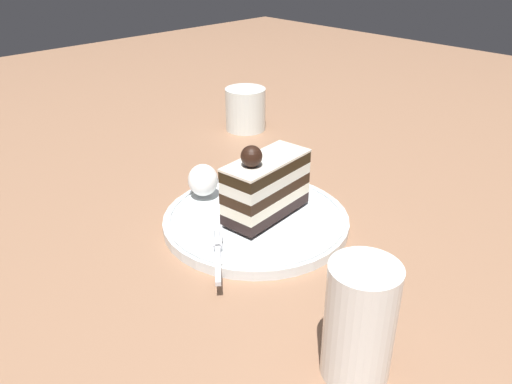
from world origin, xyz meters
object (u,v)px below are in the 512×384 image
Objects in this scene: whipped_cream_dollop at (203,180)px; cake_slice at (266,185)px; dessert_plate at (256,219)px; drink_glass_far at (245,111)px; fork at (218,251)px; drink_glass_near at (359,328)px.

cake_slice is at bearing 104.99° from whipped_cream_dollop.
drink_glass_far is (-0.23, -0.27, 0.03)m from dessert_plate.
whipped_cream_dollop is (0.03, -0.09, -0.02)m from cake_slice.
whipped_cream_dollop is 0.14m from fork.
cake_slice reaches higher than dessert_plate.
drink_glass_far is at bearing -124.09° from drink_glass_near.
dessert_plate is 2.57× the size of fork.
whipped_cream_dollop is 0.56× the size of drink_glass_far.
cake_slice is 1.14× the size of drink_glass_near.
cake_slice is 1.58× the size of drink_glass_far.
cake_slice reaches higher than fork.
fork is at bearing 42.97° from drink_glass_far.
whipped_cream_dollop is 0.47× the size of fork.
cake_slice reaches higher than whipped_cream_dollop.
drink_glass_far is (-0.25, -0.18, -0.00)m from whipped_cream_dollop.
drink_glass_far is (-0.22, -0.28, -0.02)m from cake_slice.
fork is at bearing 20.56° from dessert_plate.
dessert_plate is at bearing 100.69° from whipped_cream_dollop.
drink_glass_far reaches higher than dessert_plate.
drink_glass_near is 1.39× the size of drink_glass_far.
cake_slice is 1.34× the size of fork.
drink_glass_far is at bearing -130.85° from dessert_plate.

